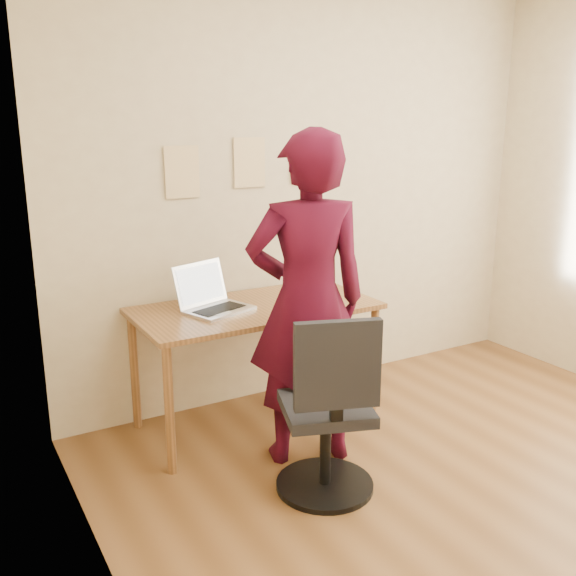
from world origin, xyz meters
TOP-DOWN VIEW (x-y plane):
  - room at (0.00, 0.00)m, footprint 3.58×3.58m
  - desk at (-0.61, 1.38)m, footprint 1.40×0.70m
  - laptop at (-0.86, 1.43)m, footprint 0.44×0.42m
  - paper_sheet at (-0.21, 1.35)m, footprint 0.24×0.30m
  - phone at (-0.34, 1.20)m, footprint 0.08×0.14m
  - wall_note_left at (-0.89, 1.74)m, footprint 0.21×0.00m
  - wall_note_mid at (-0.46, 1.74)m, footprint 0.21×0.00m
  - wall_note_right at (-0.07, 1.74)m, footprint 0.18×0.00m
  - office_chair at (-0.67, 0.51)m, footprint 0.53×0.54m
  - person at (-0.56, 0.89)m, footprint 0.74×0.59m

SIDE VIEW (x-z plane):
  - office_chair at x=-0.67m, z-range -0.07..0.87m
  - desk at x=-0.61m, z-range 0.28..1.02m
  - paper_sheet at x=-0.21m, z-range 0.74..0.74m
  - phone at x=-0.34m, z-range 0.74..0.75m
  - laptop at x=-0.86m, z-range 0.66..0.92m
  - person at x=-0.56m, z-range 0.00..1.76m
  - room at x=0.00m, z-range -0.04..2.74m
  - wall_note_left at x=-0.89m, z-range 1.35..1.65m
  - wall_note_right at x=-0.07m, z-range 1.39..1.63m
  - wall_note_mid at x=-0.46m, z-range 1.39..1.69m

